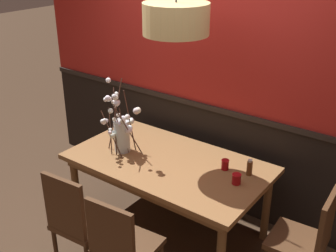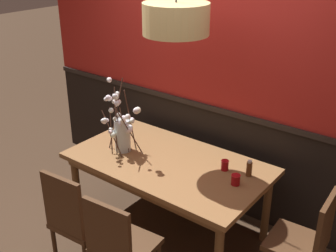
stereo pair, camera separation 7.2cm
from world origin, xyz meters
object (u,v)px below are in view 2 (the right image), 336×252
at_px(dining_table, 168,169).
at_px(candle_holder_nearer_center, 225,165).
at_px(chair_far_side_left, 199,138).
at_px(candle_holder_nearer_edge, 236,180).
at_px(chair_far_side_right, 240,151).
at_px(condiment_bottle, 249,169).
at_px(chair_near_side_right, 119,245).
at_px(vase_with_blossoms, 122,129).
at_px(chair_head_east_end, 306,240).
at_px(pendant_lamp, 176,19).
at_px(chair_near_side_left, 75,218).

xyz_separation_m(dining_table, candle_holder_nearer_center, (0.48, 0.17, 0.13)).
height_order(chair_far_side_left, candle_holder_nearer_edge, chair_far_side_left).
distance_m(chair_far_side_right, condiment_bottle, 0.90).
relative_size(dining_table, chair_near_side_right, 1.88).
relative_size(dining_table, vase_with_blossoms, 2.65).
xyz_separation_m(chair_far_side_left, candle_holder_nearer_edge, (0.94, -0.89, 0.26)).
relative_size(chair_head_east_end, candle_holder_nearer_center, 9.85).
height_order(chair_head_east_end, chair_far_side_right, same).
bearing_deg(condiment_bottle, dining_table, -162.85).
height_order(candle_holder_nearer_edge, pendant_lamp, pendant_lamp).
relative_size(chair_near_side_left, vase_with_blossoms, 1.45).
bearing_deg(dining_table, candle_holder_nearer_center, 19.65).
bearing_deg(chair_far_side_left, condiment_bottle, -36.36).
bearing_deg(candle_holder_nearer_edge, chair_head_east_end, -1.51).
xyz_separation_m(chair_near_side_left, candle_holder_nearer_edge, (0.89, 0.92, 0.24)).
bearing_deg(condiment_bottle, candle_holder_nearer_edge, -96.36).
bearing_deg(vase_with_blossoms, dining_table, 13.89).
relative_size(chair_far_side_left, candle_holder_nearer_center, 10.33).
bearing_deg(chair_near_side_right, candle_holder_nearer_center, 77.95).
xyz_separation_m(chair_near_side_right, vase_with_blossoms, (-0.70, 0.79, 0.43)).
height_order(vase_with_blossoms, candle_holder_nearer_edge, vase_with_blossoms).
distance_m(chair_head_east_end, candle_holder_nearer_edge, 0.68).
bearing_deg(condiment_bottle, pendant_lamp, -163.68).
bearing_deg(chair_near_side_left, chair_far_side_left, 91.45).
bearing_deg(chair_near_side_right, chair_far_side_left, 106.07).
bearing_deg(candle_holder_nearer_edge, pendant_lamp, 179.78).
distance_m(chair_near_side_right, vase_with_blossoms, 1.14).
bearing_deg(chair_head_east_end, vase_with_blossoms, -176.09).
bearing_deg(chair_near_side_left, chair_head_east_end, 30.76).
bearing_deg(candle_holder_nearer_center, chair_far_side_left, 135.21).
xyz_separation_m(chair_far_side_left, condiment_bottle, (0.96, -0.71, 0.28)).
bearing_deg(chair_far_side_left, candle_holder_nearer_edge, -43.58).
bearing_deg(chair_far_side_left, chair_far_side_right, 1.25).
distance_m(chair_far_side_right, vase_with_blossoms, 1.32).
xyz_separation_m(chair_near_side_right, condiment_bottle, (0.44, 1.11, 0.27)).
distance_m(chair_head_east_end, chair_far_side_right, 1.41).
bearing_deg(chair_head_east_end, condiment_bottle, 161.43).
xyz_separation_m(chair_far_side_left, chair_far_side_right, (0.50, 0.01, -0.01)).
relative_size(chair_far_side_left, pendant_lamp, 0.96).
bearing_deg(vase_with_blossoms, chair_near_side_left, -74.43).
bearing_deg(vase_with_blossoms, chair_far_side_right, 56.92).
height_order(vase_with_blossoms, candle_holder_nearer_center, vase_with_blossoms).
height_order(chair_near_side_right, chair_far_side_left, chair_far_side_left).
distance_m(candle_holder_nearer_center, candle_holder_nearer_edge, 0.24).
height_order(chair_far_side_left, vase_with_blossoms, vase_with_blossoms).
height_order(dining_table, candle_holder_nearer_edge, candle_holder_nearer_edge).
bearing_deg(chair_near_side_left, condiment_bottle, 50.47).
distance_m(dining_table, chair_near_side_right, 0.94).
bearing_deg(chair_far_side_right, vase_with_blossoms, -123.08).
bearing_deg(pendant_lamp, condiment_bottle, 16.32).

